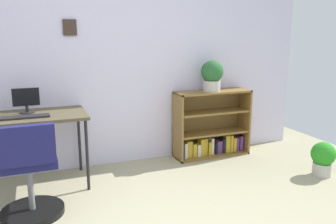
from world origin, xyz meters
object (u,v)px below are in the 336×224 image
bookshelf_low (210,128)px  potted_plant_on_shelf (212,75)px  monitor (26,100)px  keyboard (25,117)px  potted_plant_floor (323,158)px  desk (29,121)px  office_chair (29,176)px

bookshelf_low → potted_plant_on_shelf: size_ratio=2.55×
bookshelf_low → monitor: bearing=-176.9°
keyboard → potted_plant_floor: bearing=-14.0°
desk → potted_plant_floor: size_ratio=2.87×
potted_plant_floor → desk: bearing=163.7°
monitor → office_chair: monitor is taller
desk → bookshelf_low: (2.10, 0.21, -0.33)m
keyboard → potted_plant_on_shelf: (2.09, 0.27, 0.27)m
office_chair → potted_plant_floor: office_chair is taller
bookshelf_low → desk: bearing=-174.3°
monitor → keyboard: size_ratio=0.58×
monitor → office_chair: size_ratio=0.30×
office_chair → potted_plant_on_shelf: 2.34m
bookshelf_low → potted_plant_on_shelf: bearing=-115.8°
monitor → potted_plant_floor: size_ratio=0.67×
keyboard → monitor: bearing=85.8°
keyboard → potted_plant_on_shelf: bearing=7.5°
desk → bookshelf_low: size_ratio=1.14×
desk → bookshelf_low: bearing=5.7°
monitor → potted_plant_on_shelf: 2.09m
office_chair → keyboard: bearing=89.9°
desk → keyboard: size_ratio=2.51×
office_chair → potted_plant_floor: bearing=-3.9°
desk → office_chair: (-0.03, -0.65, -0.31)m
desk → office_chair: bearing=-92.2°
office_chair → potted_plant_on_shelf: potted_plant_on_shelf is taller
office_chair → potted_plant_on_shelf: bearing=21.0°
keyboard → office_chair: size_ratio=0.51×
desk → keyboard: (-0.02, -0.12, 0.07)m
potted_plant_on_shelf → keyboard: bearing=-172.5°
bookshelf_low → potted_plant_floor: (0.79, -1.06, -0.15)m
potted_plant_on_shelf → desk: bearing=-175.7°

